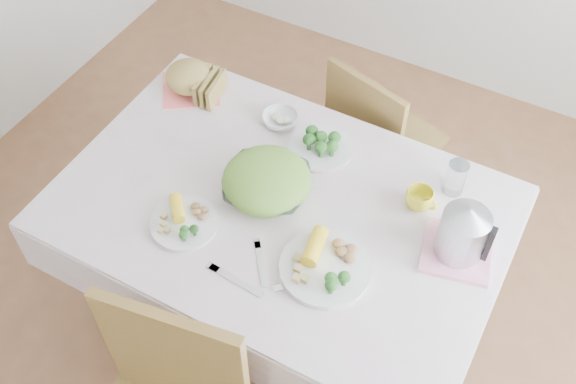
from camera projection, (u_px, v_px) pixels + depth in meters
The scene contains 18 objects.
floor at pixel (282, 315), 2.87m from camera, with size 3.60×3.60×0.00m, color brown.
dining_table at pixel (281, 267), 2.58m from camera, with size 1.40×0.90×0.75m, color brown.
tablecloth at pixel (280, 206), 2.28m from camera, with size 1.50×1.00×0.01m, color silver.
chair_far at pixel (386, 134), 2.90m from camera, with size 0.40×0.40×0.88m, color brown.
salad_bowl at pixel (267, 186), 2.28m from camera, with size 0.29×0.29×0.07m, color white.
dinner_plate_left at pixel (184, 223), 2.21m from camera, with size 0.23×0.23×0.02m, color white.
dinner_plate_right at pixel (325, 268), 2.10m from camera, with size 0.29×0.29×0.02m, color white.
broccoli_plate at pixel (321, 148), 2.43m from camera, with size 0.24×0.24×0.02m, color beige.
napkin at pixel (191, 88), 2.64m from camera, with size 0.22×0.22×0.00m, color #FF6D69.
bread_loaf at pixel (189, 77), 2.60m from camera, with size 0.19×0.18×0.11m, color olive.
fruit_bowl at pixel (280, 119), 2.51m from camera, with size 0.13×0.13×0.04m, color white.
yellow_mug at pixel (419, 199), 2.24m from camera, with size 0.10×0.10×0.08m, color yellow.
glass_tumbler at pixel (456, 178), 2.27m from camera, with size 0.07×0.07×0.13m, color white.
pink_tray at pixel (456, 251), 2.15m from camera, with size 0.22×0.22×0.02m, color pink.
electric_kettle at pixel (464, 230), 2.06m from camera, with size 0.15×0.15×0.21m, color #B2B5BA.
fork_left at pixel (261, 264), 2.12m from camera, with size 0.02×0.18×0.00m, color silver.
fork_right at pixel (303, 281), 2.08m from camera, with size 0.02×0.19×0.00m, color silver.
knife at pixel (236, 280), 2.08m from camera, with size 0.02×0.20×0.00m, color silver.
Camera 1 is at (0.70, -1.23, 2.55)m, focal length 42.00 mm.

